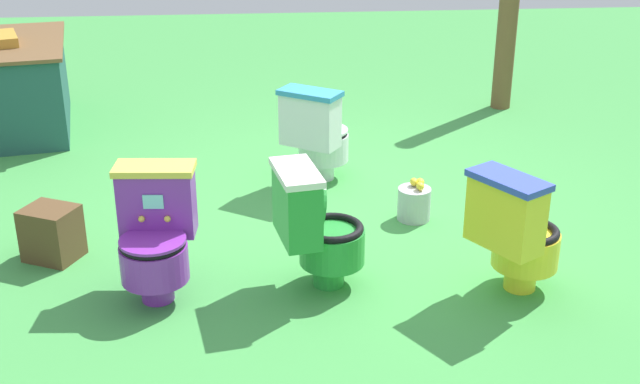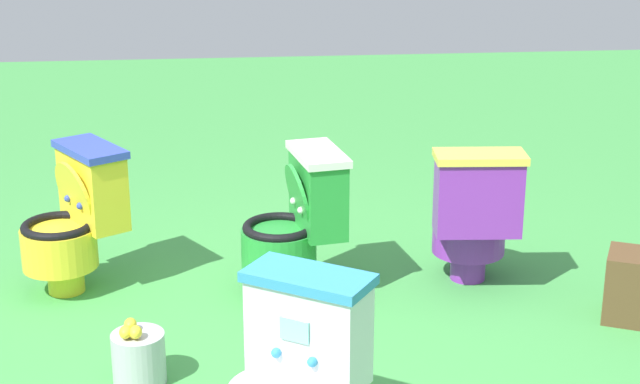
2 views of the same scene
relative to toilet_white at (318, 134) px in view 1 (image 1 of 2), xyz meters
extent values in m
plane|color=#429947|center=(-0.67, -0.09, -0.37)|extent=(14.00, 14.00, 0.00)
cylinder|color=white|center=(0.06, -0.04, -0.30)|extent=(0.25, 0.25, 0.14)
cylinder|color=white|center=(0.08, -0.05, -0.13)|extent=(0.51, 0.51, 0.20)
torus|color=black|center=(0.08, -0.05, -0.02)|extent=(0.49, 0.49, 0.04)
cylinder|color=#338CBF|center=(0.08, -0.05, -0.07)|extent=(0.33, 0.33, 0.01)
cube|color=white|center=(-0.09, 0.06, 0.14)|extent=(0.38, 0.45, 0.37)
cube|color=#338CBF|center=(-0.09, 0.06, 0.34)|extent=(0.42, 0.48, 0.04)
cube|color=#8CE0E5|center=(-0.01, 0.00, 0.19)|extent=(0.07, 0.10, 0.08)
cylinder|color=white|center=(0.08, -0.05, 0.00)|extent=(0.50, 0.50, 0.02)
sphere|color=#338CBF|center=(0.03, 0.06, 0.09)|extent=(0.04, 0.04, 0.04)
sphere|color=#338CBF|center=(-0.04, -0.06, 0.09)|extent=(0.04, 0.04, 0.04)
cylinder|color=purple|center=(-1.62, 1.02, -0.30)|extent=(0.19, 0.19, 0.14)
cylinder|color=purple|center=(-1.64, 1.02, -0.13)|extent=(0.40, 0.40, 0.20)
torus|color=black|center=(-1.64, 1.02, -0.02)|extent=(0.38, 0.38, 0.04)
cylinder|color=#EACC4C|center=(-1.64, 1.02, -0.07)|extent=(0.26, 0.26, 0.01)
cube|color=purple|center=(-1.44, 1.01, 0.14)|extent=(0.22, 0.42, 0.37)
cube|color=#EACC4C|center=(-1.44, 1.01, 0.34)|extent=(0.25, 0.45, 0.04)
cube|color=#8CE0E5|center=(-1.54, 1.01, 0.19)|extent=(0.02, 0.11, 0.08)
cylinder|color=purple|center=(-1.64, 1.02, 0.00)|extent=(0.39, 0.39, 0.02)
sphere|color=#EACC4C|center=(-1.55, 0.94, 0.09)|extent=(0.04, 0.04, 0.04)
sphere|color=#EACC4C|center=(-1.54, 1.08, 0.09)|extent=(0.04, 0.04, 0.04)
cylinder|color=yellow|center=(-1.66, -1.01, -0.30)|extent=(0.25, 0.25, 0.14)
cylinder|color=yellow|center=(-1.65, -1.03, -0.13)|extent=(0.51, 0.51, 0.20)
torus|color=black|center=(-1.65, -1.03, -0.02)|extent=(0.49, 0.49, 0.04)
cylinder|color=#3347B2|center=(-1.65, -1.03, -0.07)|extent=(0.33, 0.33, 0.01)
cube|color=yellow|center=(-1.76, -0.86, 0.14)|extent=(0.45, 0.38, 0.37)
cube|color=#3347B2|center=(-1.76, -0.86, 0.34)|extent=(0.48, 0.41, 0.04)
cube|color=#8CE0E5|center=(-1.71, -0.95, 0.19)|extent=(0.10, 0.07, 0.08)
cylinder|color=yellow|center=(-1.71, -0.95, 0.12)|extent=(0.34, 0.26, 0.35)
sphere|color=#3347B2|center=(-1.65, -0.91, 0.09)|extent=(0.04, 0.04, 0.04)
sphere|color=#3347B2|center=(-1.76, -0.99, 0.09)|extent=(0.04, 0.04, 0.04)
cylinder|color=green|center=(-1.53, 0.06, -0.30)|extent=(0.21, 0.21, 0.14)
cylinder|color=green|center=(-1.53, 0.04, -0.13)|extent=(0.43, 0.43, 0.20)
torus|color=black|center=(-1.53, 0.04, -0.02)|extent=(0.41, 0.41, 0.04)
cylinder|color=white|center=(-1.53, 0.04, -0.07)|extent=(0.28, 0.28, 0.01)
cube|color=green|center=(-1.56, 0.24, 0.14)|extent=(0.44, 0.26, 0.37)
cube|color=white|center=(-1.56, 0.24, 0.34)|extent=(0.47, 0.29, 0.04)
cube|color=#8CE0E5|center=(-1.54, 0.14, 0.19)|extent=(0.11, 0.03, 0.08)
cylinder|color=green|center=(-1.54, 0.14, 0.12)|extent=(0.36, 0.15, 0.35)
sphere|color=white|center=(-1.47, 0.15, 0.09)|extent=(0.04, 0.04, 0.04)
sphere|color=white|center=(-1.61, 0.13, 0.09)|extent=(0.04, 0.04, 0.04)
cube|color=#23514C|center=(1.43, 2.48, 0.00)|extent=(1.52, 1.04, 0.74)
cube|color=brown|center=(1.43, 2.48, 0.39)|extent=(1.59, 1.11, 0.03)
cylinder|color=brown|center=(1.67, -1.87, 0.54)|extent=(0.18, 0.18, 1.82)
cube|color=brown|center=(-1.07, 1.69, -0.21)|extent=(0.36, 0.38, 0.33)
cylinder|color=#B7B7BF|center=(-0.71, -0.59, -0.26)|extent=(0.22, 0.22, 0.22)
ellipsoid|color=yellow|center=(-0.66, -0.59, -0.12)|extent=(0.07, 0.05, 0.05)
ellipsoid|color=yellow|center=(-0.74, -0.61, -0.12)|extent=(0.07, 0.05, 0.05)
ellipsoid|color=yellow|center=(-0.67, -0.63, -0.12)|extent=(0.07, 0.05, 0.05)
camera|label=1|loc=(-5.67, 0.47, 2.00)|focal=46.61mm
camera|label=2|loc=(3.01, -0.22, 1.70)|focal=55.99mm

